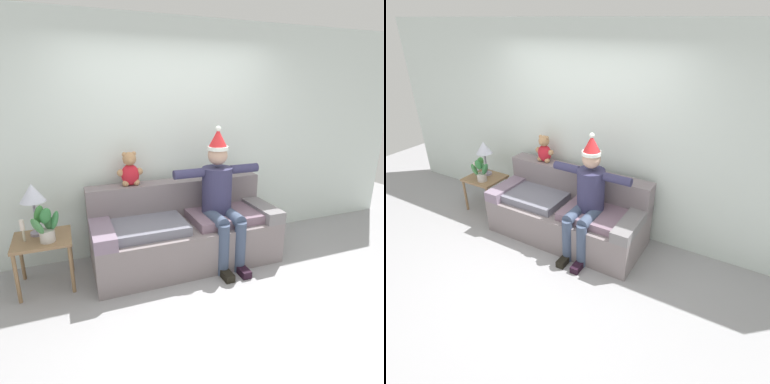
# 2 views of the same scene
# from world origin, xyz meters

# --- Properties ---
(ground_plane) EXTENTS (10.00, 10.00, 0.00)m
(ground_plane) POSITION_xyz_m (0.00, 0.00, 0.00)
(ground_plane) COLOR #959498
(back_wall) EXTENTS (7.00, 0.10, 2.70)m
(back_wall) POSITION_xyz_m (0.00, 1.55, 1.35)
(back_wall) COLOR silver
(back_wall) RESTS_ON ground_plane
(couch) EXTENTS (2.08, 0.86, 0.90)m
(couch) POSITION_xyz_m (0.00, 1.04, 0.35)
(couch) COLOR gray
(couch) RESTS_ON ground_plane
(person_seated) EXTENTS (1.02, 0.77, 1.55)m
(person_seated) POSITION_xyz_m (0.37, 0.87, 0.80)
(person_seated) COLOR #333255
(person_seated) RESTS_ON ground_plane
(teddy_bear) EXTENTS (0.29, 0.17, 0.38)m
(teddy_bear) POSITION_xyz_m (-0.54, 1.30, 1.07)
(teddy_bear) COLOR red
(teddy_bear) RESTS_ON couch
(side_table) EXTENTS (0.54, 0.49, 0.53)m
(side_table) POSITION_xyz_m (-1.49, 1.03, 0.45)
(side_table) COLOR olive
(side_table) RESTS_ON ground_plane
(table_lamp) EXTENTS (0.24, 0.24, 0.53)m
(table_lamp) POSITION_xyz_m (-1.53, 1.12, 0.95)
(table_lamp) COLOR gray
(table_lamp) RESTS_ON side_table
(potted_plant) EXTENTS (0.30, 0.24, 0.38)m
(potted_plant) POSITION_xyz_m (-1.43, 0.92, 0.71)
(potted_plant) COLOR #BDB6AD
(potted_plant) RESTS_ON side_table
(candle_tall) EXTENTS (0.04, 0.04, 0.22)m
(candle_tall) POSITION_xyz_m (-1.64, 1.01, 0.67)
(candle_tall) COLOR beige
(candle_tall) RESTS_ON side_table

